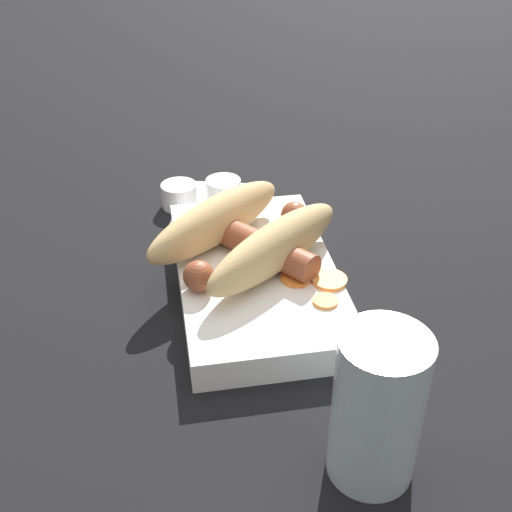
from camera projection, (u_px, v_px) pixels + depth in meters
ground_plane at (256, 289)px, 0.66m from camera, size 3.00×3.00×0.00m
food_tray at (256, 277)px, 0.65m from camera, size 0.27×0.15×0.03m
bread_roll at (245, 233)px, 0.64m from camera, size 0.21×0.22×0.05m
sausage at (250, 243)px, 0.64m from camera, size 0.13×0.14×0.03m
pickled_veggies at (317, 283)px, 0.61m from camera, size 0.07×0.06×0.00m
napkin at (223, 204)px, 0.80m from camera, size 0.14×0.14×0.00m
condiment_cup_near at (223, 192)px, 0.80m from camera, size 0.04×0.04×0.03m
condiment_cup_far at (179, 196)px, 0.79m from camera, size 0.04×0.04×0.03m
drink_glass at (377, 409)px, 0.44m from camera, size 0.06×0.06×0.12m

